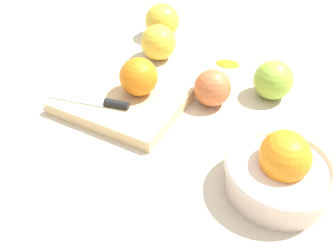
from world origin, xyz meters
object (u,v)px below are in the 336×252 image
object	(u,v)px
bowl	(282,169)
orange_on_board	(139,77)
knife	(100,102)
apple_front_left	(273,80)
apple_front_right	(158,43)
apple_front_right_2	(162,21)
cutting_board	(122,101)
apple_mid_center	(213,88)

from	to	relation	value
bowl	orange_on_board	world-z (taller)	bowl
bowl	knife	size ratio (longest dim) A/B	1.12
apple_front_left	apple_front_right	world-z (taller)	apple_front_right
bowl	apple_front_right_2	world-z (taller)	bowl
orange_on_board	bowl	bearing A→B (deg)	173.84
orange_on_board	apple_front_left	xyz separation A→B (m)	(-0.19, -0.17, -0.02)
cutting_board	bowl	bearing A→B (deg)	179.15
knife	apple_mid_center	world-z (taller)	apple_mid_center
knife	apple_mid_center	size ratio (longest dim) A/B	2.14
bowl	cutting_board	bearing A→B (deg)	-0.85
apple_front_right	apple_front_right_2	distance (m)	0.10
apple_mid_center	knife	bearing A→B (deg)	47.06
apple_front_left	apple_front_right	size ratio (longest dim) A/B	0.99
cutting_board	apple_front_right	size ratio (longest dim) A/B	2.90
cutting_board	apple_mid_center	distance (m)	0.17
knife	apple_mid_center	xyz separation A→B (m)	(-0.14, -0.15, 0.01)
apple_front_left	apple_front_right_2	xyz separation A→B (m)	(0.32, -0.06, 0.00)
cutting_board	orange_on_board	world-z (taller)	orange_on_board
apple_front_left	apple_front_right	xyz separation A→B (m)	(0.26, 0.02, 0.00)
bowl	cutting_board	world-z (taller)	bowl
apple_front_right_2	apple_mid_center	bearing A→B (deg)	148.11
knife	bowl	bearing A→B (deg)	-173.64
apple_front_right	apple_mid_center	world-z (taller)	apple_front_right
knife	apple_front_right	size ratio (longest dim) A/B	1.97
cutting_board	apple_front_right_2	distance (m)	0.28
orange_on_board	apple_front_right	size ratio (longest dim) A/B	0.93
orange_on_board	apple_front_right	xyz separation A→B (m)	(0.07, -0.15, -0.02)
apple_front_left	apple_front_right_2	size ratio (longest dim) A/B	0.94
bowl	apple_front_right	bearing A→B (deg)	-25.73
knife	orange_on_board	bearing A→B (deg)	-116.07
bowl	cutting_board	distance (m)	0.32
cutting_board	apple_front_right_2	bearing A→B (deg)	-67.23
orange_on_board	knife	xyz separation A→B (m)	(0.03, 0.07, -0.03)
cutting_board	apple_mid_center	bearing A→B (deg)	-139.17
apple_front_right	orange_on_board	bearing A→B (deg)	116.41
knife	apple_front_left	xyz separation A→B (m)	(-0.22, -0.24, 0.01)
orange_on_board	apple_front_left	distance (m)	0.26
apple_mid_center	bowl	bearing A→B (deg)	149.18
bowl	apple_mid_center	world-z (taller)	bowl
knife	apple_front_right_2	distance (m)	0.32
apple_front_right	apple_front_right_2	bearing A→B (deg)	-56.22
knife	apple_mid_center	distance (m)	0.21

